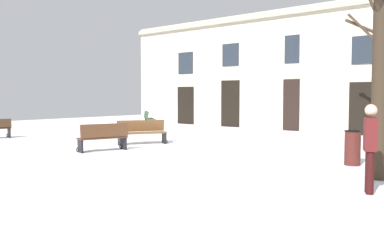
{
  "coord_description": "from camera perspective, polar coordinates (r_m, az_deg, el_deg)",
  "views": [
    {
      "loc": [
        10.7,
        -10.03,
        1.87
      ],
      "look_at": [
        0.0,
        1.91,
        0.89
      ],
      "focal_mm": 40.18,
      "sensor_mm": 36.0,
      "label": 1
    }
  ],
  "objects": [
    {
      "name": "ground_plane",
      "position": [
        14.78,
        -4.95,
        -3.79
      ],
      "size": [
        36.78,
        36.78,
        0.0
      ],
      "primitive_type": "plane",
      "color": "white"
    },
    {
      "name": "building_facade",
      "position": [
        22.5,
        13.46,
        6.67
      ],
      "size": [
        22.99,
        0.6,
        6.21
      ],
      "color": "beige",
      "rests_on": "ground"
    },
    {
      "name": "tree_center",
      "position": [
        10.21,
        23.9,
        8.61
      ],
      "size": [
        1.3,
        2.0,
        5.39
      ],
      "color": "#382B1E",
      "rests_on": "ground"
    },
    {
      "name": "tree_near_facade",
      "position": [
        16.93,
        23.54,
        5.92
      ],
      "size": [
        1.88,
        2.21,
        5.67
      ],
      "color": "#423326",
      "rests_on": "ground"
    },
    {
      "name": "litter_bin",
      "position": [
        12.02,
        20.53,
        -3.46
      ],
      "size": [
        0.43,
        0.43,
        0.91
      ],
      "color": "#4C1E19",
      "rests_on": "ground"
    },
    {
      "name": "bench_far_corner",
      "position": [
        16.04,
        -6.68,
        -1.59
      ],
      "size": [
        1.25,
        1.84,
        0.89
      ],
      "rotation": [
        0.0,
        0.0,
        1.1
      ],
      "color": "brown",
      "rests_on": "ground"
    },
    {
      "name": "bench_near_lamp",
      "position": [
        14.29,
        -11.7,
        -2.25
      ],
      "size": [
        0.87,
        1.69,
        0.91
      ],
      "rotation": [
        0.0,
        0.0,
        4.45
      ],
      "color": "#51331E",
      "rests_on": "ground"
    },
    {
      "name": "bench_by_litter_bin",
      "position": [
        24.15,
        -5.75,
        0.17
      ],
      "size": [
        1.65,
        1.37,
        0.92
      ],
      "rotation": [
        0.0,
        0.0,
        2.52
      ],
      "color": "#2D4C33",
      "rests_on": "ground"
    },
    {
      "name": "person_crossing_plaza",
      "position": [
        8.7,
        22.57,
        -2.98
      ],
      "size": [
        0.36,
        0.44,
        1.68
      ],
      "rotation": [
        0.0,
        0.0,
        5.16
      ],
      "color": "#350F0F",
      "rests_on": "ground"
    }
  ]
}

